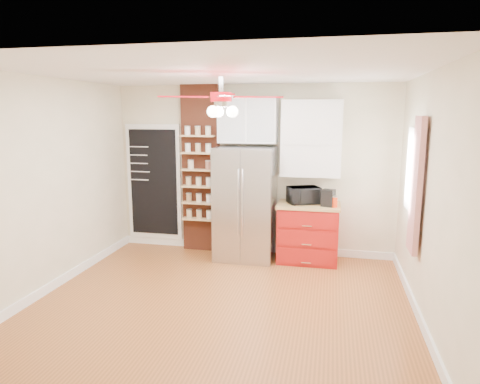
% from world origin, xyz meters
% --- Properties ---
extents(floor, '(4.50, 4.50, 0.00)m').
position_xyz_m(floor, '(0.00, 0.00, 0.00)').
color(floor, '#9B5527').
rests_on(floor, ground).
extents(ceiling, '(4.50, 4.50, 0.00)m').
position_xyz_m(ceiling, '(0.00, 0.00, 2.70)').
color(ceiling, white).
rests_on(ceiling, wall_back).
extents(wall_back, '(4.50, 0.02, 2.70)m').
position_xyz_m(wall_back, '(0.00, 2.00, 1.35)').
color(wall_back, beige).
rests_on(wall_back, floor).
extents(wall_front, '(4.50, 0.02, 2.70)m').
position_xyz_m(wall_front, '(0.00, -2.00, 1.35)').
color(wall_front, beige).
rests_on(wall_front, floor).
extents(wall_left, '(0.02, 4.00, 2.70)m').
position_xyz_m(wall_left, '(-2.25, 0.00, 1.35)').
color(wall_left, beige).
rests_on(wall_left, floor).
extents(wall_right, '(0.02, 4.00, 2.70)m').
position_xyz_m(wall_right, '(2.25, 0.00, 1.35)').
color(wall_right, beige).
rests_on(wall_right, floor).
extents(chalkboard, '(0.95, 0.05, 1.95)m').
position_xyz_m(chalkboard, '(-1.70, 1.96, 1.10)').
color(chalkboard, white).
rests_on(chalkboard, wall_back).
extents(brick_pillar, '(0.60, 0.16, 2.70)m').
position_xyz_m(brick_pillar, '(-0.85, 1.92, 1.35)').
color(brick_pillar, brown).
rests_on(brick_pillar, floor).
extents(fridge, '(0.90, 0.70, 1.75)m').
position_xyz_m(fridge, '(-0.05, 1.63, 0.88)').
color(fridge, '#A2A2A6').
rests_on(fridge, floor).
extents(upper_glass_cabinet, '(0.90, 0.35, 0.70)m').
position_xyz_m(upper_glass_cabinet, '(-0.05, 1.82, 2.15)').
color(upper_glass_cabinet, white).
rests_on(upper_glass_cabinet, wall_back).
extents(red_cabinet, '(0.94, 0.64, 0.90)m').
position_xyz_m(red_cabinet, '(0.92, 1.68, 0.45)').
color(red_cabinet, '#A01411').
rests_on(red_cabinet, floor).
extents(upper_shelf_unit, '(0.90, 0.30, 1.15)m').
position_xyz_m(upper_shelf_unit, '(0.92, 1.85, 1.88)').
color(upper_shelf_unit, white).
rests_on(upper_shelf_unit, wall_back).
extents(window, '(0.04, 0.75, 1.05)m').
position_xyz_m(window, '(2.23, 0.90, 1.55)').
color(window, white).
rests_on(window, wall_right).
extents(curtain, '(0.06, 0.40, 1.55)m').
position_xyz_m(curtain, '(2.18, 0.35, 1.45)').
color(curtain, '#AD1717').
rests_on(curtain, wall_right).
extents(ceiling_fan, '(1.40, 1.40, 0.44)m').
position_xyz_m(ceiling_fan, '(0.00, 0.00, 2.42)').
color(ceiling_fan, silver).
rests_on(ceiling_fan, ceiling).
extents(toaster_oven, '(0.55, 0.48, 0.26)m').
position_xyz_m(toaster_oven, '(0.84, 1.71, 1.03)').
color(toaster_oven, black).
rests_on(toaster_oven, red_cabinet).
extents(coffee_maker, '(0.21, 0.22, 0.25)m').
position_xyz_m(coffee_maker, '(1.20, 1.58, 1.02)').
color(coffee_maker, black).
rests_on(coffee_maker, red_cabinet).
extents(canister_left, '(0.12, 0.12, 0.15)m').
position_xyz_m(canister_left, '(1.29, 1.53, 0.98)').
color(canister_left, red).
rests_on(canister_left, red_cabinet).
extents(canister_right, '(0.13, 0.13, 0.13)m').
position_xyz_m(canister_right, '(1.29, 1.64, 0.96)').
color(canister_right, red).
rests_on(canister_right, red_cabinet).
extents(pantry_jar_oats, '(0.11, 0.11, 0.14)m').
position_xyz_m(pantry_jar_oats, '(-0.97, 1.77, 1.44)').
color(pantry_jar_oats, beige).
rests_on(pantry_jar_oats, brick_pillar).
extents(pantry_jar_beans, '(0.12, 0.12, 0.13)m').
position_xyz_m(pantry_jar_beans, '(-0.68, 1.75, 1.44)').
color(pantry_jar_beans, '#93604A').
rests_on(pantry_jar_beans, brick_pillar).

